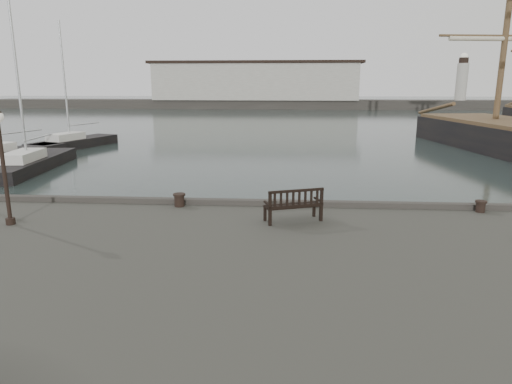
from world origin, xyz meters
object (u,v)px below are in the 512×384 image
bench (293,211)px  bollard_right (481,206)px  lamp_post (1,150)px  yacht_c (32,166)px  yacht_d (74,145)px  yacht_b (2,158)px  bollard_left (179,200)px

bench → bollard_right: (6.03, 1.44, -0.13)m
lamp_post → bench: bearing=6.3°
bench → yacht_c: (-17.20, 15.47, -1.63)m
bench → yacht_d: bearing=105.6°
lamp_post → yacht_d: (-11.05, 27.11, -3.52)m
yacht_b → yacht_c: 5.05m
lamp_post → yacht_b: bearing=123.6°
bench → yacht_c: yacht_c is taller
bollard_left → lamp_post: lamp_post is taller
bench → lamp_post: bearing=165.4°
lamp_post → yacht_c: (-8.90, 16.38, -3.51)m
bollard_left → yacht_d: size_ratio=0.04×
bollard_left → yacht_c: bearing=133.7°
lamp_post → yacht_d: yacht_d is taller
bollard_left → yacht_d: yacht_d is taller
bollard_right → lamp_post: lamp_post is taller
bollard_left → yacht_d: bearing=122.1°
bollard_right → yacht_c: (-23.23, 14.02, -1.50)m
bollard_right → yacht_c: bearing=148.9°
bench → yacht_c: size_ratio=0.14×
yacht_c → yacht_d: bearing=95.4°
bollard_left → bollard_right: bearing=0.0°
bench → yacht_b: (-21.22, 18.51, -1.63)m
bollard_left → lamp_post: bearing=-152.3°
bench → yacht_b: bearing=118.0°
lamp_post → yacht_c: 18.97m
bollard_left → yacht_c: size_ratio=0.03×
bench → yacht_d: size_ratio=0.16×
yacht_b → yacht_c: bearing=-20.6°
lamp_post → yacht_b: size_ratio=0.24×
bollard_right → yacht_d: (-25.38, 24.75, -1.51)m
yacht_d → bollard_right: bearing=-26.2°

